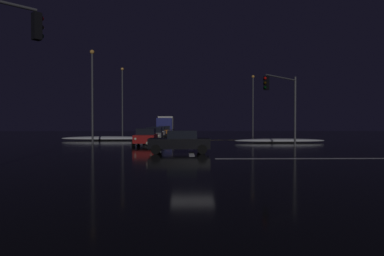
# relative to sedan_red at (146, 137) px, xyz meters

# --- Properties ---
(ground) EXTENTS (120.00, 120.00, 0.10)m
(ground) POSITION_rel_sedan_red_xyz_m (3.97, -10.89, -0.85)
(ground) COLOR black
(stop_line_north) EXTENTS (0.35, 14.73, 0.01)m
(stop_line_north) POSITION_rel_sedan_red_xyz_m (3.97, -2.31, -0.80)
(stop_line_north) COLOR white
(stop_line_north) RESTS_ON ground
(centre_line_ns) EXTENTS (22.00, 0.15, 0.01)m
(centre_line_ns) POSITION_rel_sedan_red_xyz_m (3.97, 9.29, -0.80)
(centre_line_ns) COLOR yellow
(centre_line_ns) RESTS_ON ground
(crosswalk_bar_east) EXTENTS (14.73, 0.40, 0.01)m
(crosswalk_bar_east) POSITION_rel_sedan_red_xyz_m (12.65, -10.89, -0.80)
(crosswalk_bar_east) COLOR white
(crosswalk_bar_east) RESTS_ON ground
(snow_bank_left_curb) EXTENTS (10.84, 1.50, 0.49)m
(snow_bank_left_curb) POSITION_rel_sedan_red_xyz_m (-5.42, 8.76, -0.56)
(snow_bank_left_curb) COLOR white
(snow_bank_left_curb) RESTS_ON ground
(snow_bank_right_curb) EXTENTS (9.41, 1.50, 0.43)m
(snow_bank_right_curb) POSITION_rel_sedan_red_xyz_m (13.35, 4.13, -0.59)
(snow_bank_right_curb) COLOR white
(snow_bank_right_curb) RESTS_ON ground
(sedan_red) EXTENTS (2.02, 4.33, 1.57)m
(sedan_red) POSITION_rel_sedan_red_xyz_m (0.00, 0.00, 0.00)
(sedan_red) COLOR maroon
(sedan_red) RESTS_ON ground
(sedan_gray) EXTENTS (2.02, 4.33, 1.57)m
(sedan_gray) POSITION_rel_sedan_red_xyz_m (0.18, 6.20, 0.00)
(sedan_gray) COLOR slate
(sedan_gray) RESTS_ON ground
(sedan_white) EXTENTS (2.02, 4.33, 1.57)m
(sedan_white) POSITION_rel_sedan_red_xyz_m (0.13, 12.03, 0.00)
(sedan_white) COLOR silver
(sedan_white) RESTS_ON ground
(sedan_orange) EXTENTS (2.02, 4.33, 1.57)m
(sedan_orange) POSITION_rel_sedan_red_xyz_m (0.54, 18.48, 0.00)
(sedan_orange) COLOR #C66014
(sedan_orange) RESTS_ON ground
(box_truck) EXTENTS (2.68, 8.28, 3.08)m
(box_truck) POSITION_rel_sedan_red_xyz_m (0.32, 25.39, 0.91)
(box_truck) COLOR navy
(box_truck) RESTS_ON ground
(sedan_black_crossing) EXTENTS (4.33, 2.02, 1.57)m
(sedan_black_crossing) POSITION_rel_sedan_red_xyz_m (3.17, -7.21, 0.00)
(sedan_black_crossing) COLOR black
(sedan_black_crossing) RESTS_ON ground
(traffic_signal_ne) EXTENTS (3.61, 3.61, 6.01)m
(traffic_signal_ne) POSITION_rel_sedan_red_xyz_m (11.51, -3.34, 3.39)
(traffic_signal_ne) COLOR #4C4C51
(traffic_signal_ne) RESTS_ON ground
(streetlamp_right_far) EXTENTS (0.44, 0.44, 9.12)m
(streetlamp_right_far) POSITION_rel_sedan_red_xyz_m (13.65, 19.29, 4.45)
(streetlamp_right_far) COLOR #424247
(streetlamp_right_far) RESTS_ON ground
(streetlamp_left_near) EXTENTS (0.44, 0.44, 9.34)m
(streetlamp_left_near) POSITION_rel_sedan_red_xyz_m (-5.72, 3.29, 4.57)
(streetlamp_left_near) COLOR #424247
(streetlamp_left_near) RESTS_ON ground
(streetlamp_left_far) EXTENTS (0.44, 0.44, 10.18)m
(streetlamp_left_far) POSITION_rel_sedan_red_xyz_m (-5.72, 19.29, 4.99)
(streetlamp_left_far) COLOR #424247
(streetlamp_left_far) RESTS_ON ground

